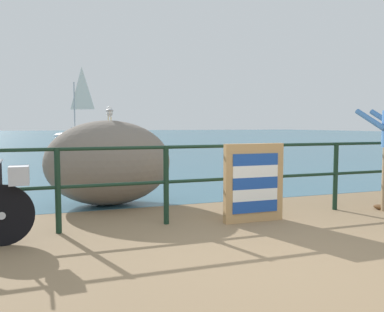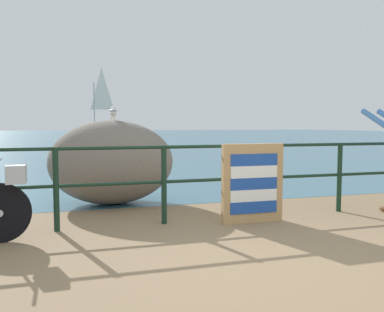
{
  "view_description": "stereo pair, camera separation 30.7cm",
  "coord_description": "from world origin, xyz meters",
  "px_view_note": "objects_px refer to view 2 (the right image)",
  "views": [
    {
      "loc": [
        -2.05,
        -2.98,
        1.29
      ],
      "look_at": [
        -0.17,
        2.36,
        0.84
      ],
      "focal_mm": 37.48,
      "sensor_mm": 36.0,
      "label": 1
    },
    {
      "loc": [
        -1.76,
        -3.08,
        1.29
      ],
      "look_at": [
        -0.17,
        2.36,
        0.84
      ],
      "focal_mm": 37.48,
      "sensor_mm": 36.0,
      "label": 2
    }
  ],
  "objects_px": {
    "folded_deckchair_stack": "(253,183)",
    "breakwater_boulder_main": "(112,162)",
    "seagull": "(113,112)",
    "sailboat": "(97,131)"
  },
  "relations": [
    {
      "from": "folded_deckchair_stack",
      "to": "sailboat",
      "type": "relative_size",
      "value": 0.17
    },
    {
      "from": "folded_deckchair_stack",
      "to": "sailboat",
      "type": "bearing_deg",
      "value": 90.65
    },
    {
      "from": "folded_deckchair_stack",
      "to": "breakwater_boulder_main",
      "type": "bearing_deg",
      "value": 132.92
    },
    {
      "from": "sailboat",
      "to": "seagull",
      "type": "bearing_deg",
      "value": 120.32
    },
    {
      "from": "breakwater_boulder_main",
      "to": "seagull",
      "type": "distance_m",
      "value": 0.82
    },
    {
      "from": "folded_deckchair_stack",
      "to": "breakwater_boulder_main",
      "type": "xyz_separation_m",
      "value": [
        -1.66,
        1.79,
        0.16
      ]
    },
    {
      "from": "folded_deckchair_stack",
      "to": "breakwater_boulder_main",
      "type": "relative_size",
      "value": 0.52
    },
    {
      "from": "folded_deckchair_stack",
      "to": "seagull",
      "type": "distance_m",
      "value": 2.64
    },
    {
      "from": "sailboat",
      "to": "breakwater_boulder_main",
      "type": "bearing_deg",
      "value": 120.26
    },
    {
      "from": "folded_deckchair_stack",
      "to": "seagull",
      "type": "relative_size",
      "value": 3.05
    }
  ]
}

